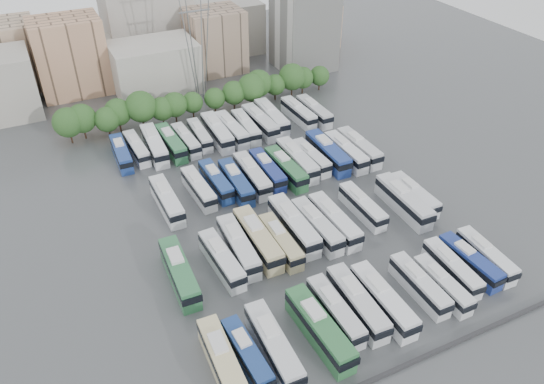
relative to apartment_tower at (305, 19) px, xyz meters
name	(u,v)px	position (x,y,z in m)	size (l,w,h in m)	color
ground	(289,217)	(-34.00, -58.00, -13.00)	(220.00, 220.00, 0.00)	#424447
parapet	(411,363)	(-34.00, -91.00, -12.75)	(56.00, 0.50, 0.50)	#2D2D30
tree_line	(198,98)	(-35.31, -15.87, -8.51)	(65.05, 7.96, 8.58)	black
city_buildings	(136,45)	(-41.46, 13.86, -5.13)	(102.00, 35.00, 20.00)	#9E998E
apartment_tower	(305,19)	(0.00, 0.00, 0.00)	(14.00, 14.00, 26.00)	silver
electricity_pylon	(195,22)	(-32.00, -8.00, 5.66)	(9.00, 6.91, 33.83)	slate
bus_r0_s0	(223,362)	(-55.33, -82.00, -11.06)	(3.20, 12.69, 3.95)	beige
bus_r0_s1	(247,354)	(-52.21, -82.01, -11.33)	(2.80, 10.95, 3.41)	navy
bus_r0_s2	(274,345)	(-48.80, -82.45, -11.02)	(3.16, 12.96, 4.04)	silver
bus_r0_s4	(319,328)	(-42.39, -82.69, -10.93)	(3.36, 13.52, 4.22)	#2F6E3D
bus_r0_s5	(335,311)	(-38.90, -80.85, -11.18)	(2.63, 11.81, 3.70)	silver
bus_r0_s6	(357,302)	(-35.53, -80.95, -11.03)	(3.26, 12.88, 4.01)	silver
bus_r0_s7	(383,300)	(-32.14, -82.11, -11.02)	(2.92, 12.89, 4.04)	white
bus_r0_s9	(419,285)	(-25.65, -81.75, -11.24)	(2.66, 11.44, 3.58)	silver
bus_r0_s10	(442,285)	(-22.68, -83.07, -11.33)	(2.37, 10.81, 3.39)	silver
bus_r0_s11	(452,268)	(-19.18, -81.05, -11.26)	(3.00, 11.37, 3.53)	silver
bus_r0_s12	(470,261)	(-15.82, -81.08, -11.26)	(2.96, 11.38, 3.54)	navy
bus_r0_s13	(486,255)	(-12.75, -81.18, -11.26)	(3.00, 11.40, 3.54)	silver
bus_r1_s0	(179,272)	(-55.37, -64.99, -10.97)	(3.35, 13.28, 4.14)	#307144
bus_r1_s2	(222,260)	(-48.87, -64.95, -11.14)	(3.23, 12.18, 3.79)	silver
bus_r1_s3	(238,246)	(-45.56, -63.41, -11.01)	(3.35, 13.00, 4.05)	silver
bus_r1_s4	(258,239)	(-42.18, -63.20, -10.90)	(3.10, 13.68, 4.28)	#C9BA8A
bus_r1_s5	(281,241)	(-39.12, -64.94, -11.19)	(2.70, 11.78, 3.69)	tan
bus_r1_s6	(294,225)	(-35.60, -62.61, -10.89)	(3.08, 13.72, 4.30)	silver
bus_r1_s7	(317,226)	(-32.26, -64.19, -11.05)	(3.11, 12.76, 3.98)	silver
bus_r1_s8	(334,221)	(-29.05, -64.30, -11.02)	(2.91, 12.87, 4.03)	silver
bus_r1_s10	(362,206)	(-22.53, -62.69, -11.23)	(2.52, 11.52, 3.61)	silver
bus_r1_s12	(404,201)	(-15.62, -64.84, -10.93)	(3.26, 13.48, 4.21)	silver
bus_r1_s13	(414,195)	(-12.58, -63.85, -11.23)	(2.58, 11.53, 3.61)	silver
bus_r2_s1	(167,200)	(-51.95, -47.04, -11.06)	(2.87, 12.63, 3.95)	silver
bus_r2_s3	(199,188)	(-45.77, -45.70, -11.22)	(3.01, 11.63, 3.62)	silver
bus_r2_s4	(216,181)	(-42.19, -44.90, -11.20)	(2.78, 11.74, 3.67)	navy
bus_r2_s5	(236,182)	(-39.10, -46.91, -11.09)	(3.13, 12.48, 3.89)	navy
bus_r2_s6	(252,175)	(-35.61, -46.22, -11.03)	(3.12, 12.84, 4.01)	silver
bus_r2_s7	(267,170)	(-32.27, -45.67, -11.14)	(2.86, 12.11, 3.78)	navy
bus_r2_s8	(286,168)	(-29.00, -46.80, -11.04)	(3.18, 12.78, 3.98)	#2E6C3D
bus_r2_s9	(297,160)	(-25.77, -45.15, -10.96)	(3.01, 13.26, 4.15)	silver
bus_r2_s10	(311,157)	(-22.64, -45.12, -11.25)	(2.87, 11.45, 3.57)	silver
bus_r2_s11	(328,152)	(-19.14, -45.43, -10.89)	(3.32, 13.77, 4.30)	navy
bus_r2_s12	(346,152)	(-15.68, -46.49, -11.05)	(2.81, 12.69, 3.98)	white
bus_r2_s13	(359,147)	(-12.42, -46.25, -11.03)	(2.86, 12.81, 4.01)	silver
bus_r3_s0	(121,153)	(-55.45, -27.68, -11.20)	(2.95, 11.75, 3.66)	navy
bus_r3_s1	(137,148)	(-52.24, -26.95, -11.27)	(2.96, 11.35, 3.53)	silver
bus_r3_s2	(154,145)	(-48.84, -27.81, -10.95)	(3.45, 13.44, 4.19)	white
bus_r3_s3	(171,143)	(-45.52, -28.18, -11.07)	(3.23, 12.65, 3.94)	#307143
bus_r3_s4	(186,140)	(-42.40, -28.12, -11.25)	(3.01, 11.44, 3.56)	silver
bus_r3_s5	(200,135)	(-39.08, -27.17, -11.31)	(2.75, 11.04, 3.44)	silver
bus_r3_s6	(217,132)	(-35.59, -28.21, -10.94)	(3.24, 13.47, 4.20)	silver
bus_r3_s7	(231,129)	(-32.45, -28.31, -11.04)	(3.23, 12.82, 3.99)	silver
bus_r3_s8	(246,127)	(-29.14, -28.36, -11.15)	(3.22, 12.14, 3.77)	silver
bus_r3_s9	(260,122)	(-25.70, -28.03, -10.97)	(3.31, 13.24, 4.13)	silver
bus_r3_s10	(271,117)	(-22.51, -27.09, -10.93)	(3.37, 13.52, 4.22)	silver
bus_r3_s12	(299,113)	(-15.97, -27.41, -11.12)	(3.07, 12.27, 3.82)	silver
bus_r3_s13	(314,111)	(-12.50, -28.25, -11.11)	(2.84, 12.32, 3.85)	silver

